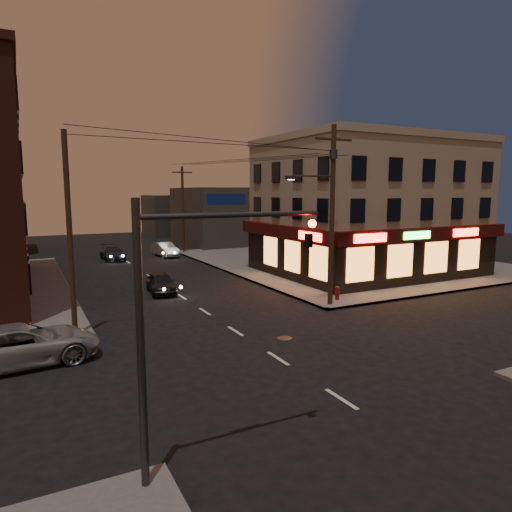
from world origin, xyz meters
TOP-DOWN VIEW (x-y plane):
  - ground at (0.00, 0.00)m, footprint 120.00×120.00m
  - sidewalk_ne at (18.00, 19.00)m, footprint 24.00×28.00m
  - pizza_building at (15.93, 13.43)m, footprint 15.85×12.85m
  - bg_building_ne_a at (14.00, 38.00)m, footprint 10.00×12.00m
  - bg_building_ne_b at (12.00, 52.00)m, footprint 8.00×8.00m
  - utility_pole_main at (6.68, 5.80)m, footprint 4.20×0.44m
  - utility_pole_far at (6.80, 32.00)m, footprint 0.26×0.26m
  - utility_pole_west at (-6.80, 6.50)m, footprint 0.24×0.24m
  - traffic_signal at (-5.57, -5.60)m, footprint 4.49×0.32m
  - suv_cross at (-8.92, 3.91)m, footprint 5.81×3.13m
  - sedan_near at (-0.83, 13.71)m, footprint 1.98×4.07m
  - sedan_mid at (4.19, 30.12)m, footprint 1.97×4.45m
  - sedan_far at (-0.99, 30.11)m, footprint 1.91×4.64m
  - fire_hydrant at (7.80, 6.43)m, footprint 0.37×0.37m

SIDE VIEW (x-z plane):
  - ground at x=0.00m, z-range 0.00..0.00m
  - sidewalk_ne at x=18.00m, z-range 0.00..0.15m
  - fire_hydrant at x=7.80m, z-range 0.19..1.00m
  - sedan_near at x=-0.83m, z-range 0.00..1.34m
  - sedan_far at x=-0.99m, z-range 0.00..1.34m
  - sedan_mid at x=4.19m, z-range 0.00..1.42m
  - suv_cross at x=-8.92m, z-range 0.00..1.55m
  - bg_building_ne_b at x=12.00m, z-range 0.00..6.00m
  - bg_building_ne_a at x=14.00m, z-range 0.00..7.00m
  - traffic_signal at x=-5.57m, z-range 0.92..7.39m
  - utility_pole_far at x=6.80m, z-range 0.15..9.15m
  - utility_pole_west at x=-6.80m, z-range 0.15..9.15m
  - pizza_building at x=15.93m, z-range 0.10..10.60m
  - utility_pole_main at x=6.68m, z-range 0.76..10.76m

